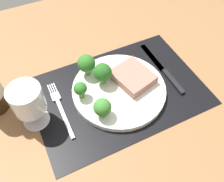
{
  "coord_description": "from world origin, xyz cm",
  "views": [
    {
      "loc": [
        -19.88,
        -36.76,
        55.22
      ],
      "look_at": [
        -2.29,
        -0.22,
        1.9
      ],
      "focal_mm": 38.55,
      "sensor_mm": 36.0,
      "label": 1
    }
  ],
  "objects": [
    {
      "name": "plate",
      "position": [
        0.0,
        0.0,
        1.1
      ],
      "size": [
        26.51,
        26.51,
        1.6
      ],
      "primitive_type": "cylinder",
      "color": "silver",
      "rests_on": "placemat"
    },
    {
      "name": "wine_glass",
      "position": [
        -23.76,
        0.98,
        8.65
      ],
      "size": [
        7.98,
        7.98,
        12.95
      ],
      "color": "silver",
      "rests_on": "ground_plane"
    },
    {
      "name": "steak",
      "position": [
        4.84,
        0.93,
        3.21
      ],
      "size": [
        11.78,
        12.8,
        2.62
      ],
      "primitive_type": "cube",
      "rotation": [
        0.0,
        0.0,
        0.25
      ],
      "color": "#9E6B5B",
      "rests_on": "plate"
    },
    {
      "name": "knife",
      "position": [
        15.92,
        0.53,
        0.6
      ],
      "size": [
        1.8,
        23.0,
        0.8
      ],
      "rotation": [
        0.0,
        0.0,
        0.05
      ],
      "color": "black",
      "rests_on": "placemat"
    },
    {
      "name": "ground_plane",
      "position": [
        0.0,
        0.0,
        -1.5
      ],
      "size": [
        140.0,
        110.0,
        3.0
      ],
      "primitive_type": "cube",
      "color": "brown"
    },
    {
      "name": "broccoli_near_steak",
      "position": [
        -3.24,
        3.79,
        6.05
      ],
      "size": [
        5.1,
        5.1,
        6.82
      ],
      "color": "#6B994C",
      "rests_on": "plate"
    },
    {
      "name": "broccoli_center",
      "position": [
        -5.97,
        8.75,
        6.1
      ],
      "size": [
        5.13,
        5.13,
        6.88
      ],
      "color": "#5B8942",
      "rests_on": "plate"
    },
    {
      "name": "broccoli_back_left",
      "position": [
        -10.59,
        1.79,
        5.13
      ],
      "size": [
        3.59,
        3.59,
        5.25
      ],
      "color": "#5B8942",
      "rests_on": "plate"
    },
    {
      "name": "placemat",
      "position": [
        0.0,
        0.0,
        0.15
      ],
      "size": [
        47.94,
        32.32,
        0.3
      ],
      "primitive_type": "cube",
      "color": "black",
      "rests_on": "ground_plane"
    },
    {
      "name": "fork",
      "position": [
        -16.96,
        1.42,
        0.55
      ],
      "size": [
        2.4,
        19.2,
        0.5
      ],
      "rotation": [
        0.0,
        0.0,
        0.02
      ],
      "color": "silver",
      "rests_on": "placemat"
    },
    {
      "name": "broccoli_near_fork",
      "position": [
        -7.77,
        -6.08,
        5.18
      ],
      "size": [
        4.62,
        4.62,
        5.73
      ],
      "color": "#5B8942",
      "rests_on": "plate"
    }
  ]
}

